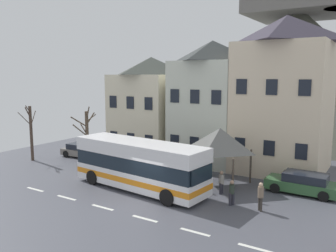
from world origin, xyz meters
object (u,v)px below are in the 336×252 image
at_px(bare_tree_01, 87,136).
at_px(townhouse_01, 212,102).
at_px(townhouse_02, 284,95).
at_px(bare_tree_00, 31,132).
at_px(hilltop_castle, 295,66).
at_px(parked_car_00, 83,150).
at_px(pedestrian_00, 221,182).
at_px(transit_bus, 140,165).
at_px(parked_car_01, 303,183).
at_px(pedestrian_02, 232,192).
at_px(pedestrian_01, 261,194).
at_px(bus_shelter, 220,140).
at_px(townhouse_00, 152,105).
at_px(public_bench, 198,168).

bearing_deg(bare_tree_01, townhouse_01, 43.21).
height_order(townhouse_02, bare_tree_00, townhouse_02).
xyz_separation_m(hilltop_castle, bare_tree_00, (-15.77, -29.55, -6.22)).
distance_m(parked_car_00, pedestrian_00, 15.21).
xyz_separation_m(transit_bus, parked_car_00, (-10.01, 4.61, -1.01)).
height_order(townhouse_02, parked_car_01, townhouse_02).
bearing_deg(townhouse_01, pedestrian_00, -60.30).
bearing_deg(pedestrian_02, parked_car_01, 54.84).
xyz_separation_m(transit_bus, pedestrian_01, (7.99, 0.53, -0.65)).
bearing_deg(parked_car_01, bare_tree_00, 9.58).
bearing_deg(townhouse_02, bare_tree_00, -156.08).
relative_size(bus_shelter, parked_car_00, 0.95).
height_order(pedestrian_02, bare_tree_00, bare_tree_00).
xyz_separation_m(townhouse_02, pedestrian_00, (-1.69, -7.94, -5.24)).
bearing_deg(hilltop_castle, bare_tree_00, -118.08).
height_order(townhouse_00, bus_shelter, townhouse_00).
relative_size(public_bench, bare_tree_01, 0.28).
bearing_deg(hilltop_castle, pedestrian_02, -83.56).
relative_size(townhouse_02, parked_car_00, 2.86).
xyz_separation_m(parked_car_01, pedestrian_00, (-4.39, -2.87, 0.13)).
xyz_separation_m(transit_bus, bus_shelter, (4.12, 3.64, 1.56)).
relative_size(hilltop_castle, pedestrian_02, 22.81).
bearing_deg(transit_bus, townhouse_00, 126.24).
bearing_deg(townhouse_02, parked_car_01, -62.02).
distance_m(townhouse_01, parked_car_01, 10.92).
xyz_separation_m(townhouse_00, pedestrian_01, (13.82, -9.28, -3.65)).
relative_size(townhouse_01, transit_bus, 1.05).
distance_m(parked_car_01, pedestrian_00, 5.24).
relative_size(townhouse_01, pedestrian_02, 7.02).
relative_size(townhouse_00, pedestrian_02, 6.21).
height_order(townhouse_00, bare_tree_00, townhouse_00).
xyz_separation_m(pedestrian_02, bare_tree_00, (-19.19, 0.76, 1.80)).
bearing_deg(pedestrian_00, bare_tree_01, 178.60).
height_order(pedestrian_00, bare_tree_01, bare_tree_01).
xyz_separation_m(townhouse_02, parked_car_01, (2.69, -5.07, -5.37)).
xyz_separation_m(townhouse_00, bare_tree_00, (-7.06, -8.52, -2.05)).
distance_m(pedestrian_00, pedestrian_01, 3.37).
bearing_deg(pedestrian_01, hilltop_castle, 99.59).
distance_m(townhouse_00, parked_car_00, 7.78).
distance_m(townhouse_01, bare_tree_01, 10.99).
xyz_separation_m(townhouse_02, public_bench, (-5.01, -4.75, -5.57)).
height_order(townhouse_01, townhouse_02, townhouse_02).
bearing_deg(public_bench, parked_car_01, -2.36).
xyz_separation_m(townhouse_01, parked_car_01, (8.72, -4.73, -4.56)).
xyz_separation_m(hilltop_castle, pedestrian_01, (5.12, -30.31, -7.82)).
distance_m(bus_shelter, bare_tree_00, 17.18).
height_order(pedestrian_01, bare_tree_01, bare_tree_01).
relative_size(townhouse_01, pedestrian_00, 6.96).
distance_m(bus_shelter, pedestrian_01, 5.43).
xyz_separation_m(parked_car_01, pedestrian_01, (-1.38, -4.37, 0.31)).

